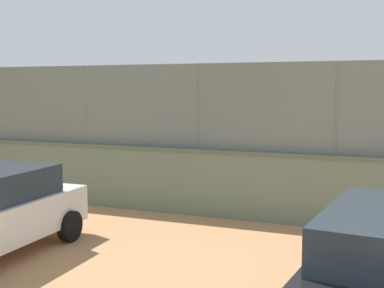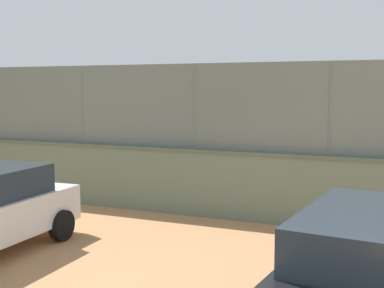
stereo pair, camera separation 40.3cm
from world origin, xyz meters
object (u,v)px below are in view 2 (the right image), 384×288
object	(u,v)px
player_at_service_line	(267,131)
player_baseline_waiting	(249,142)
sports_ball	(291,134)
parked_car_black	(369,280)
player_crossing_court	(220,157)

from	to	relation	value
player_at_service_line	player_baseline_waiting	distance (m)	4.86
sports_ball	parked_car_black	size ratio (longest dim) A/B	0.03
parked_car_black	sports_ball	bearing A→B (deg)	-76.15
player_baseline_waiting	sports_ball	size ratio (longest dim) A/B	9.65
player_at_service_line	player_crossing_court	world-z (taller)	player_crossing_court
player_crossing_court	sports_ball	bearing A→B (deg)	-92.00
player_crossing_court	parked_car_black	bearing A→B (deg)	118.75
player_crossing_court	parked_car_black	xyz separation A→B (m)	(-4.83, 8.80, -0.10)
player_at_service_line	player_crossing_court	xyz separation A→B (m)	(-0.96, 10.04, 0.03)
player_at_service_line	player_baseline_waiting	bearing A→B (deg)	94.84
player_baseline_waiting	parked_car_black	xyz separation A→B (m)	(-5.38, 14.00, -0.02)
player_baseline_waiting	sports_ball	distance (m)	4.34
player_baseline_waiting	player_crossing_court	xyz separation A→B (m)	(-0.55, 5.20, 0.08)
player_crossing_court	parked_car_black	size ratio (longest dim) A/B	0.34
player_baseline_waiting	sports_ball	world-z (taller)	player_baseline_waiting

